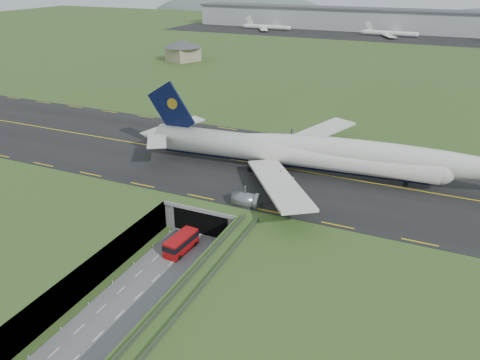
% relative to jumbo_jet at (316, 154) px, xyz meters
% --- Properties ---
extents(ground, '(900.00, 900.00, 0.00)m').
position_rel_jumbo_jet_xyz_m(ground, '(-15.90, -32.31, -11.13)').
color(ground, '#3B5823').
rests_on(ground, ground).
extents(airfield_deck, '(800.00, 800.00, 6.00)m').
position_rel_jumbo_jet_xyz_m(airfield_deck, '(-15.90, -32.31, -8.13)').
color(airfield_deck, gray).
rests_on(airfield_deck, ground).
extents(trench_road, '(12.00, 75.00, 0.20)m').
position_rel_jumbo_jet_xyz_m(trench_road, '(-15.90, -39.81, -11.03)').
color(trench_road, slate).
rests_on(trench_road, ground).
extents(taxiway, '(800.00, 44.00, 0.18)m').
position_rel_jumbo_jet_xyz_m(taxiway, '(-15.90, 0.69, -5.04)').
color(taxiway, black).
rests_on(taxiway, airfield_deck).
extents(tunnel_portal, '(17.00, 22.30, 6.00)m').
position_rel_jumbo_jet_xyz_m(tunnel_portal, '(-15.90, -15.59, -7.79)').
color(tunnel_portal, gray).
rests_on(tunnel_portal, ground).
extents(guideway, '(3.00, 53.00, 7.05)m').
position_rel_jumbo_jet_xyz_m(guideway, '(-4.90, -51.42, -5.81)').
color(guideway, '#A8A8A3').
rests_on(guideway, ground).
extents(jumbo_jet, '(88.04, 57.59, 19.11)m').
position_rel_jumbo_jet_xyz_m(jumbo_jet, '(0.00, 0.00, 0.00)').
color(jumbo_jet, white).
rests_on(jumbo_jet, ground).
extents(shuttle_tram, '(3.54, 7.98, 3.16)m').
position_rel_jumbo_jet_xyz_m(shuttle_tram, '(-16.37, -31.00, -9.39)').
color(shuttle_tram, '#A90B0D').
rests_on(shuttle_tram, ground).
extents(service_building, '(24.76, 24.76, 10.25)m').
position_rel_jumbo_jet_xyz_m(service_building, '(-97.56, 109.13, 0.94)').
color(service_building, tan).
rests_on(service_building, ground).
extents(cargo_terminal, '(320.00, 67.00, 15.60)m').
position_rel_jumbo_jet_xyz_m(cargo_terminal, '(-15.95, 267.11, 2.83)').
color(cargo_terminal, '#B2B2B2').
rests_on(cargo_terminal, ground).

